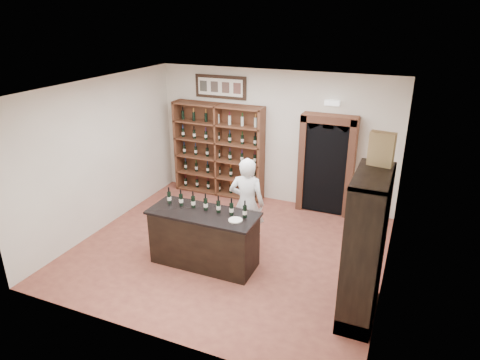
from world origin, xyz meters
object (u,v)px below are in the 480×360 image
object	(u,v)px
counter_bottle_0	(169,197)
shopkeeper	(247,204)
wine_crate	(382,149)
wine_shelf	(219,150)
side_cabinet	(365,269)
tasting_counter	(204,239)

from	to	relation	value
counter_bottle_0	shopkeeper	size ratio (longest dim) A/B	0.17
counter_bottle_0	shopkeeper	distance (m)	1.41
shopkeeper	wine_crate	xyz separation A→B (m)	(2.25, -0.76, 1.55)
counter_bottle_0	wine_shelf	bearing A→B (deg)	97.64
wine_shelf	shopkeeper	size ratio (longest dim) A/B	1.24
counter_bottle_0	side_cabinet	distance (m)	3.49
wine_shelf	tasting_counter	size ratio (longest dim) A/B	1.17
counter_bottle_0	wine_crate	bearing A→B (deg)	-0.65
tasting_counter	side_cabinet	bearing A→B (deg)	-6.28
counter_bottle_0	tasting_counter	bearing A→B (deg)	-7.84
shopkeeper	wine_crate	size ratio (longest dim) A/B	3.77
counter_bottle_0	wine_crate	size ratio (longest dim) A/B	0.64
wine_crate	tasting_counter	bearing A→B (deg)	-170.00
counter_bottle_0	shopkeeper	world-z (taller)	shopkeeper
counter_bottle_0	side_cabinet	xyz separation A→B (m)	(3.44, -0.40, -0.35)
tasting_counter	counter_bottle_0	world-z (taller)	counter_bottle_0
side_cabinet	tasting_counter	bearing A→B (deg)	173.72
side_cabinet	wine_crate	size ratio (longest dim) A/B	4.69
counter_bottle_0	wine_crate	xyz separation A→B (m)	(3.44, -0.04, 1.33)
wine_shelf	tasting_counter	xyz separation A→B (m)	(1.10, -2.93, -0.61)
wine_shelf	shopkeeper	world-z (taller)	wine_shelf
shopkeeper	wine_crate	world-z (taller)	wine_crate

